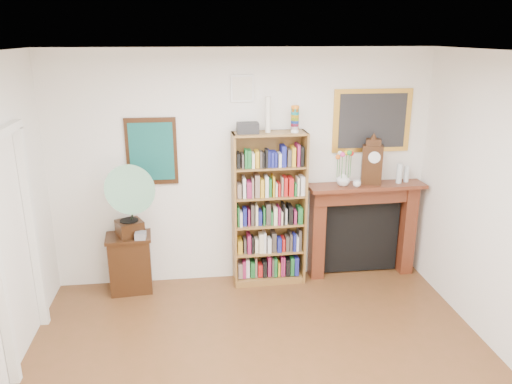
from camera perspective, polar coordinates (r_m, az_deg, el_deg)
The scene contains 15 objects.
room at distance 3.60m, azimuth 2.44°, elevation -7.68°, with size 4.51×5.01×2.81m.
door_casing at distance 5.00m, azimuth -25.98°, elevation -3.84°, with size 0.08×1.02×2.17m.
teal_poster at distance 5.85m, azimuth -11.84°, elevation 4.55°, with size 0.58×0.04×0.78m.
small_picture at distance 5.75m, azimuth -1.58°, elevation 11.76°, with size 0.26×0.04×0.30m.
gilt_painting at distance 6.15m, azimuth 13.13°, elevation 7.93°, with size 0.95×0.04×0.75m.
bookshelf at distance 5.91m, azimuth 1.50°, elevation -1.05°, with size 0.87×0.33×2.15m.
side_cabinet at distance 6.14m, azimuth -14.16°, elevation -7.88°, with size 0.51×0.37×0.70m, color black.
fireplace at distance 6.37m, azimuth 12.07°, elevation -3.22°, with size 1.44×0.39×1.21m.
gramophone at distance 5.71m, azimuth -14.73°, elevation -0.56°, with size 0.79×0.85×0.90m.
cd_stack at distance 5.86m, azimuth -13.07°, elevation -4.86°, with size 0.12×0.12×0.08m, color #A8A9B4.
mantel_clock at distance 6.11m, azimuth 13.11°, elevation 3.30°, with size 0.26×0.19×0.55m.
flower_vase at distance 6.02m, azimuth 9.95°, elevation 1.51°, with size 0.16×0.16×0.17m, color silver.
teacup at distance 6.02m, azimuth 11.45°, elevation 0.92°, with size 0.09×0.09×0.07m, color white.
bottle_left at distance 6.28m, azimuth 16.06°, elevation 2.06°, with size 0.07×0.07×0.24m, color silver.
bottle_right at distance 6.36m, azimuth 16.82°, elevation 2.00°, with size 0.06×0.06×0.20m, color silver.
Camera 1 is at (-0.55, -3.21, 2.94)m, focal length 35.00 mm.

